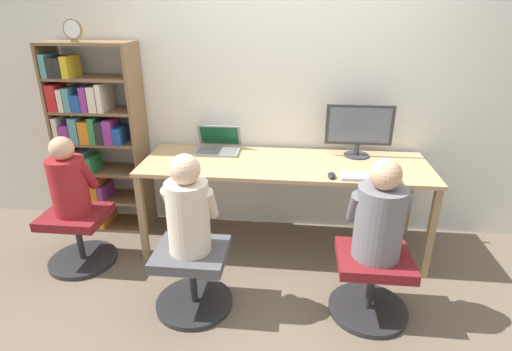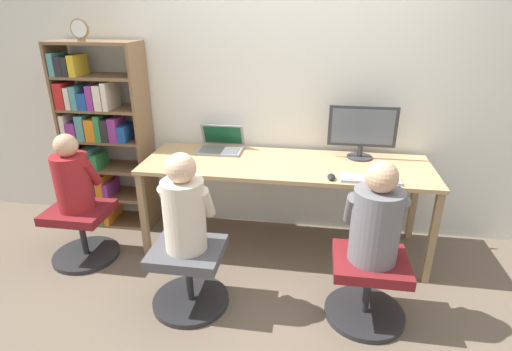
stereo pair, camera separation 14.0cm
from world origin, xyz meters
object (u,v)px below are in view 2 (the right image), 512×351
Objects in this scene: office_chair_right at (189,273)px; person_near_shelf at (72,177)px; keyboard at (370,179)px; person_at_laptop at (184,207)px; desktop_monitor at (362,131)px; office_chair_left at (368,285)px; bookshelf at (98,142)px; person_at_monitor at (376,219)px; desk_clock at (80,29)px; office_chair_side at (82,231)px; laptop at (220,146)px.

office_chair_right is 1.20m from person_near_shelf.
person_at_laptop is at bearing -155.10° from keyboard.
desktop_monitor is at bearing 41.61° from office_chair_right.
keyboard is 0.73m from office_chair_left.
keyboard is at bearing 24.90° from person_at_laptop.
person_at_laptop is 1.51m from bookshelf.
desktop_monitor reaches higher than person_at_monitor.
bookshelf is 0.95m from desk_clock.
bookshelf is (-1.12, 1.00, 0.06)m from person_at_laptop.
office_chair_side is (0.05, -0.51, -1.51)m from desk_clock.
office_chair_left is at bearing 2.62° from person_at_laptop.
person_at_monitor is at bearing -8.99° from person_near_shelf.
office_chair_side is at bearing -80.66° from bookshelf.
office_chair_left and office_chair_side have the same top height.
person_at_monitor reaches higher than office_chair_side.
desktop_monitor is 1.00m from person_at_monitor.
bookshelf reaches higher than office_chair_left.
person_at_monitor is 1.07× the size of person_near_shelf.
person_near_shelf is at bearing -176.23° from keyboard.
desk_clock reaches higher than bookshelf.
desktop_monitor reaches higher than office_chair_right.
person_near_shelf is (-2.21, 0.35, 0.47)m from office_chair_left.
keyboard is 0.25× the size of bookshelf.
laptop is (-1.17, -0.00, -0.18)m from desktop_monitor.
bookshelf reaches higher than keyboard.
office_chair_right is 0.87× the size of person_near_shelf.
laptop is 1.29m from keyboard.
bookshelf reaches higher than office_chair_side.
desk_clock is at bearing 139.62° from person_at_laptop.
person_at_monitor reaches higher than laptop.
desk_clock is at bearing 95.92° from person_near_shelf.
laptop is 1.54m from person_at_monitor.
person_near_shelf is (-1.02, 0.41, -0.03)m from person_at_laptop.
laptop is 1.19m from person_near_shelf.
office_chair_left is 0.80× the size of person_at_laptop.
keyboard is 0.79× the size of office_chair_side.
person_at_laptop is at bearing -89.52° from laptop.
laptop is 0.71× the size of office_chair_left.
person_at_laptop is 0.40× the size of bookshelf.
desktop_monitor reaches higher than office_chair_side.
person_at_laptop is at bearing -21.53° from office_chair_side.
office_chair_left is 1.00× the size of office_chair_side.
person_at_monitor is at bearing 90.00° from office_chair_left.
laptop is 2.18× the size of desk_clock.
office_chair_right is (-1.16, -1.03, -0.75)m from desktop_monitor.
person_at_laptop is 1.25× the size of office_chair_side.
desk_clock is at bearing 159.24° from person_at_monitor.
office_chair_left is at bearing 2.84° from office_chair_right.
laptop reaches higher than office_chair_side.
office_chair_left is at bearing -20.86° from desk_clock.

